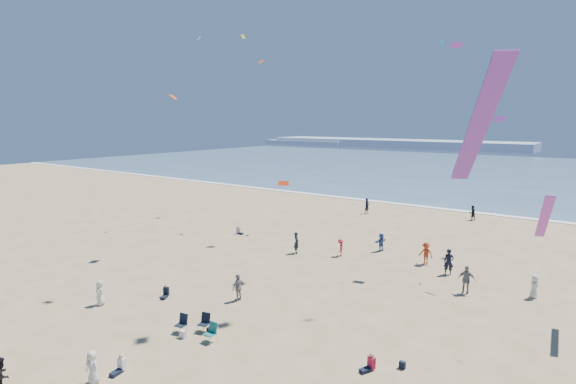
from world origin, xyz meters
The scene contains 12 objects.
ground centered at (0.00, 0.00, 0.00)m, with size 220.00×220.00×0.00m, color tan.
ocean centered at (0.00, 95.00, 0.03)m, with size 220.00×100.00×0.06m, color #476B84.
surf_line centered at (0.00, 45.00, 0.04)m, with size 220.00×1.20×0.08m, color white.
headland_far centered at (-60.00, 170.00, 1.60)m, with size 110.00×20.00×3.20m, color #7A8EA8.
headland_near centered at (-100.00, 165.00, 1.00)m, with size 40.00×14.00×2.00m, color #7A8EA8.
standing_flyers centered at (4.57, 14.51, 0.86)m, with size 27.78×46.98×1.93m.
seated_group centered at (-1.69, 4.13, 0.42)m, with size 22.57×29.15×0.84m.
chair_cluster centered at (-0.11, 2.79, 0.50)m, with size 2.65×1.51×1.00m.
white_tote centered at (-0.56, 2.14, 0.20)m, with size 0.35×0.20×0.40m, color silver.
black_backpack centered at (0.32, 3.23, 0.19)m, with size 0.30×0.22×0.38m, color black.
navy_bag centered at (9.88, 6.06, 0.17)m, with size 0.28×0.18×0.34m, color black.
kites_aloft centered at (9.02, 13.10, 14.99)m, with size 48.42×43.33×29.25m.
Camera 1 is at (16.81, -12.47, 11.27)m, focal length 28.00 mm.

